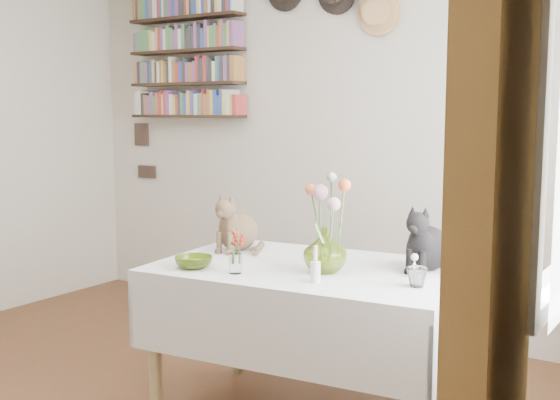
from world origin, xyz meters
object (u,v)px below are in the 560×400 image
Objects in this scene: flower_vase at (325,250)px; dining_table at (310,305)px; bookshelf_unit at (186,56)px; black_cat at (428,237)px; tabby_cat at (238,221)px.

dining_table is at bearing 149.53° from flower_vase.
dining_table is 1.47× the size of bookshelf_unit.
bookshelf_unit is (-2.37, 1.12, 0.95)m from black_cat.
tabby_cat is (-0.50, 0.12, 0.33)m from dining_table.
black_cat is 0.47m from flower_vase.
bookshelf_unit reaches higher than dining_table.
bookshelf_unit is at bearing 144.72° from dining_table.
bookshelf_unit reaches higher than black_cat.
flower_vase is 2.66m from bookshelf_unit.
dining_table is at bearing -151.12° from black_cat.
dining_table is 2.66m from bookshelf_unit.
flower_vase is at bearing -137.12° from black_cat.
black_cat reaches higher than tabby_cat.
black_cat is 0.30× the size of bookshelf_unit.
flower_vase is at bearing -30.47° from dining_table.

